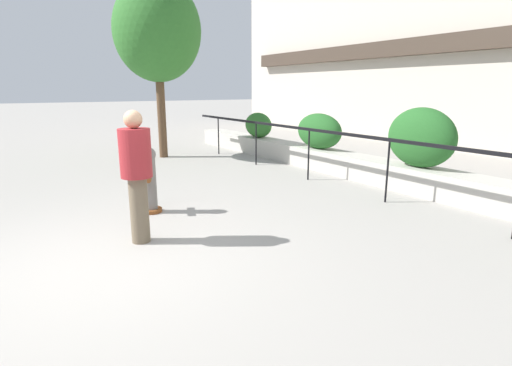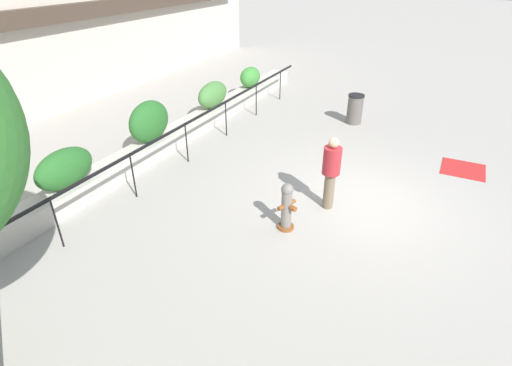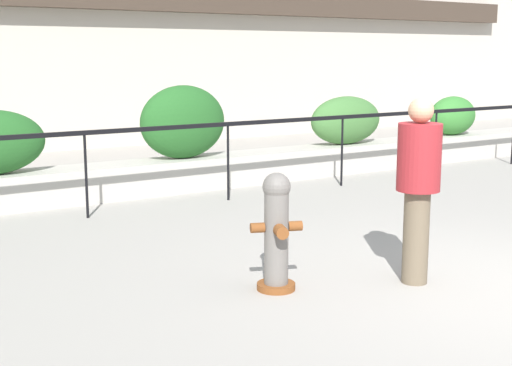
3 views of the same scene
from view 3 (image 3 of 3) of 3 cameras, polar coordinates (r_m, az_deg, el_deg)
The scene contains 8 objects.
ground_plane at distance 6.89m, azimuth 19.27°, elevation -8.22°, with size 120.00×120.00×0.00m, color #9E9991.
planter_wall_low at distance 11.40m, azimuth -5.05°, elevation 0.81°, with size 18.00×0.70×0.50m, color #B7B2A8.
fence_railing_segment at distance 10.34m, azimuth -2.26°, elevation 4.17°, with size 15.00×0.05×1.15m.
hedge_bush_2 at distance 11.22m, azimuth -5.86°, elevation 4.88°, with size 1.43×0.70×1.14m, color #235B23.
hedge_bush_3 at distance 13.05m, azimuth 7.21°, elevation 5.00°, with size 1.52×0.65×0.87m, color #427538.
hedge_bush_4 at distance 15.01m, azimuth 15.46°, elevation 5.22°, with size 1.09×0.70×0.78m, color #387F33.
fire_hydrant at distance 6.42m, azimuth 1.65°, elevation -3.84°, with size 0.47×0.48×1.08m.
pedestrian at distance 6.70m, azimuth 12.85°, elevation 0.31°, with size 0.42×0.42×1.73m.
Camera 3 is at (-5.23, -3.95, 2.12)m, focal length 50.00 mm.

